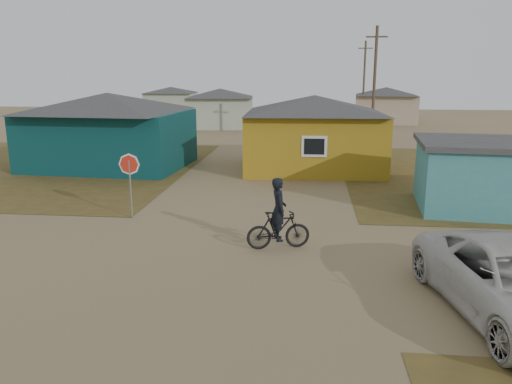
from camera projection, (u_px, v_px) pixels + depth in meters
ground at (224, 264)px, 13.47m from camera, size 120.00×120.00×0.00m
grass_nw at (12, 166)px, 27.45m from camera, size 20.00×18.00×0.00m
house_teal at (109, 129)px, 26.90m from camera, size 8.93×7.08×4.00m
house_yellow at (314, 132)px, 26.29m from camera, size 7.72×6.76×3.90m
shed_turquoise at (505, 176)px, 18.50m from camera, size 6.71×4.93×2.60m
house_pale_west at (220, 107)px, 46.52m from camera, size 7.04×6.15×3.60m
house_beige_east at (386, 105)px, 50.72m from camera, size 6.95×6.05×3.60m
house_pale_north at (171, 101)px, 58.96m from camera, size 6.28×5.81×3.40m
utility_pole_near at (374, 86)px, 33.13m from camera, size 1.40×0.20×8.00m
utility_pole_far at (364, 82)px, 48.50m from camera, size 1.40×0.20×8.00m
stop_sign at (130, 171)px, 17.32m from camera, size 0.71×0.34×2.32m
cyclist at (278, 223)px, 14.50m from camera, size 1.95×1.01×2.12m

